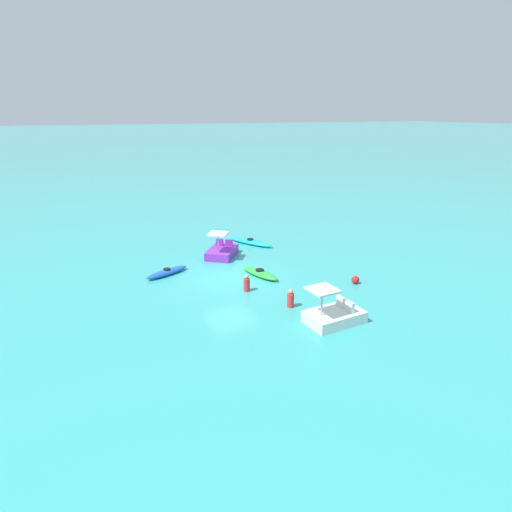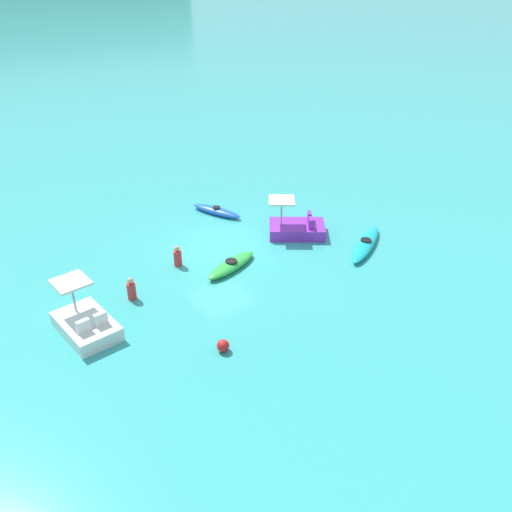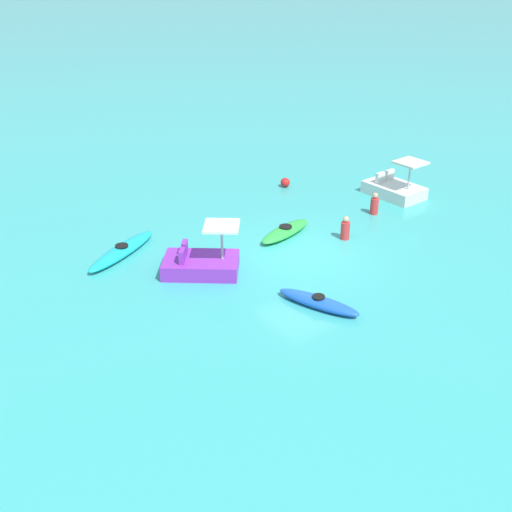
# 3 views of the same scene
# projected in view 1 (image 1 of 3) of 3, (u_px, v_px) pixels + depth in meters

# --- Properties ---
(ground_plane) EXTENTS (600.00, 600.00, 0.00)m
(ground_plane) POSITION_uv_depth(u_px,v_px,m) (229.00, 277.00, 22.91)
(ground_plane) COLOR #38ADA8
(kayak_blue) EXTENTS (1.55, 2.64, 0.37)m
(kayak_blue) POSITION_uv_depth(u_px,v_px,m) (167.00, 272.00, 23.17)
(kayak_blue) COLOR blue
(kayak_blue) RESTS_ON ground_plane
(kayak_green) EXTENTS (2.73, 1.48, 0.37)m
(kayak_green) POSITION_uv_depth(u_px,v_px,m) (260.00, 273.00, 23.05)
(kayak_green) COLOR green
(kayak_green) RESTS_ON ground_plane
(kayak_cyan) EXTENTS (3.37, 2.38, 0.37)m
(kayak_cyan) POSITION_uv_depth(u_px,v_px,m) (250.00, 242.00, 28.58)
(kayak_cyan) COLOR #19B7C6
(kayak_cyan) RESTS_ON ground_plane
(pedal_boat_purple) EXTENTS (2.82, 2.63, 1.68)m
(pedal_boat_purple) POSITION_uv_depth(u_px,v_px,m) (222.00, 251.00, 26.10)
(pedal_boat_purple) COLOR purple
(pedal_boat_purple) RESTS_ON ground_plane
(pedal_boat_white) EXTENTS (1.69, 2.55, 1.68)m
(pedal_boat_white) POSITION_uv_depth(u_px,v_px,m) (334.00, 315.00, 17.90)
(pedal_boat_white) COLOR white
(pedal_boat_white) RESTS_ON ground_plane
(buoy_red) EXTENTS (0.41, 0.41, 0.41)m
(buoy_red) POSITION_uv_depth(u_px,v_px,m) (355.00, 280.00, 22.01)
(buoy_red) COLOR red
(buoy_red) RESTS_ON ground_plane
(person_near_shore) EXTENTS (0.44, 0.44, 0.88)m
(person_near_shore) POSITION_uv_depth(u_px,v_px,m) (291.00, 299.00, 19.31)
(person_near_shore) COLOR red
(person_near_shore) RESTS_ON ground_plane
(person_by_kayaks) EXTENTS (0.45, 0.45, 0.88)m
(person_by_kayaks) POSITION_uv_depth(u_px,v_px,m) (247.00, 284.00, 21.04)
(person_by_kayaks) COLOR red
(person_by_kayaks) RESTS_ON ground_plane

